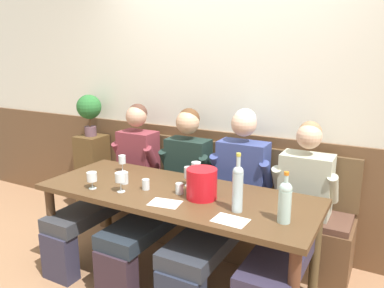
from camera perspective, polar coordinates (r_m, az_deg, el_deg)
name	(u,v)px	position (r m, az deg, el deg)	size (l,w,h in m)	color
room_wall_back	(228,91)	(3.47, 5.51, 7.91)	(6.80, 0.08, 2.80)	silver
wood_wainscot_panel	(224,185)	(3.63, 4.84, -6.21)	(6.80, 0.03, 1.03)	brown
wall_bench	(214,216)	(3.54, 3.35, -10.82)	(2.37, 0.42, 0.94)	brown
dining_table	(176,202)	(2.84, -2.46, -8.75)	(2.07, 0.79, 0.75)	#513720
person_center_right_seat	(118,177)	(3.56, -11.13, -4.88)	(0.46, 1.24, 1.26)	#2F2D41
person_right_seat	(169,188)	(3.24, -3.49, -6.66)	(0.50, 1.24, 1.26)	#32242E
person_left_seat	(227,198)	(3.01, 5.27, -8.11)	(0.52, 1.24, 1.30)	#272D40
person_center_left_seat	(294,215)	(2.86, 15.10, -10.34)	(0.50, 1.24, 1.24)	#2B2E3F
ice_bucket	(202,184)	(2.64, 1.47, -5.98)	(0.21, 0.21, 0.21)	red
wine_bottle_clear_water	(238,187)	(2.43, 6.89, -6.42)	(0.07, 0.07, 0.39)	#AEC1C6
wine_bottle_green_tall	(285,201)	(2.34, 13.80, -8.28)	(0.08, 0.08, 0.32)	#ACCAC3
wine_glass_left_end	(196,168)	(2.98, 0.62, -3.57)	(0.08, 0.08, 0.16)	silver
wine_glass_right_end	(92,178)	(2.93, -14.83, -4.91)	(0.08, 0.08, 0.13)	silver
wine_glass_center_rear	(122,160)	(3.27, -10.47, -2.39)	(0.06, 0.06, 0.14)	silver
wine_glass_mid_left	(120,178)	(2.81, -10.71, -5.08)	(0.08, 0.08, 0.15)	silver
wine_glass_by_bottle	(188,173)	(2.89, -0.55, -4.37)	(0.07, 0.07, 0.15)	silver
water_tumbler_left	(124,178)	(2.99, -10.13, -5.04)	(0.06, 0.06, 0.09)	silver
water_tumbler_center	(179,189)	(2.75, -1.90, -6.71)	(0.06, 0.06, 0.08)	silver
water_tumbler_right	(146,184)	(2.85, -6.97, -6.05)	(0.06, 0.06, 0.08)	silver
tasting_sheet_left_guest	(230,220)	(2.36, 5.80, -11.35)	(0.21, 0.15, 0.00)	white
tasting_sheet_right_guest	(165,203)	(2.60, -4.08, -8.86)	(0.21, 0.15, 0.00)	white
corner_pedestal	(93,175)	(4.31, -14.61, -4.47)	(0.28, 0.28, 0.87)	brown
potted_plant	(89,109)	(4.14, -15.22, 5.11)	(0.26, 0.26, 0.44)	#5F424C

